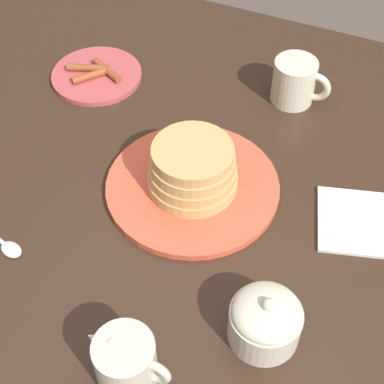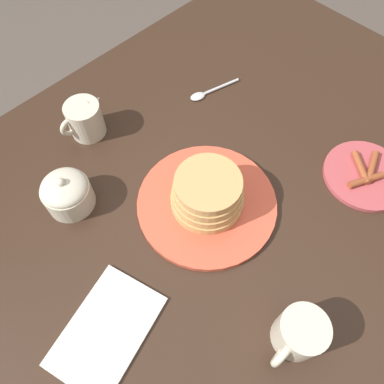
{
  "view_description": "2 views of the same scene",
  "coord_description": "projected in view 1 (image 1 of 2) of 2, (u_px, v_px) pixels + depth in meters",
  "views": [
    {
      "loc": [
        0.21,
        -0.58,
        1.44
      ],
      "look_at": [
        -0.02,
        -0.04,
        0.76
      ],
      "focal_mm": 55.0,
      "sensor_mm": 36.0,
      "label": 1
    },
    {
      "loc": [
        0.24,
        0.22,
        1.39
      ],
      "look_at": [
        -0.02,
        -0.04,
        0.76
      ],
      "focal_mm": 35.0,
      "sensor_mm": 36.0,
      "label": 2
    }
  ],
  "objects": [
    {
      "name": "dining_table",
      "position": [
        213.0,
        229.0,
        1.02
      ],
      "size": [
        1.48,
        1.02,
        0.73
      ],
      "color": "#332116",
      "rests_on": "ground_plane"
    },
    {
      "name": "coffee_mug",
      "position": [
        295.0,
        81.0,
        1.05
      ],
      "size": [
        0.11,
        0.08,
        0.08
      ],
      "color": "beige",
      "rests_on": "dining_table"
    },
    {
      "name": "side_plate_bacon",
      "position": [
        97.0,
        75.0,
        1.12
      ],
      "size": [
        0.17,
        0.17,
        0.02
      ],
      "color": "#B2474C",
      "rests_on": "dining_table"
    },
    {
      "name": "pancake_plate",
      "position": [
        193.0,
        176.0,
        0.92
      ],
      "size": [
        0.28,
        0.28,
        0.09
      ],
      "color": "#DB5138",
      "rests_on": "dining_table"
    },
    {
      "name": "spoon",
      "position": [
        0.0,
        241.0,
        0.87
      ],
      "size": [
        0.13,
        0.05,
        0.01
      ],
      "color": "silver",
      "rests_on": "dining_table"
    },
    {
      "name": "ground_plane",
      "position": [
        206.0,
        379.0,
        1.5
      ],
      "size": [
        8.0,
        8.0,
        0.0
      ],
      "primitive_type": "plane",
      "color": "#51473F"
    },
    {
      "name": "napkin",
      "position": [
        381.0,
        224.0,
        0.89
      ],
      "size": [
        0.22,
        0.17,
        0.01
      ],
      "color": "silver",
      "rests_on": "dining_table"
    },
    {
      "name": "creamer_pitcher",
      "position": [
        125.0,
        361.0,
        0.71
      ],
      "size": [
        0.11,
        0.08,
        0.09
      ],
      "color": "beige",
      "rests_on": "dining_table"
    },
    {
      "name": "sugar_bowl",
      "position": [
        265.0,
        320.0,
        0.75
      ],
      "size": [
        0.09,
        0.09,
        0.09
      ],
      "color": "beige",
      "rests_on": "dining_table"
    }
  ]
}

